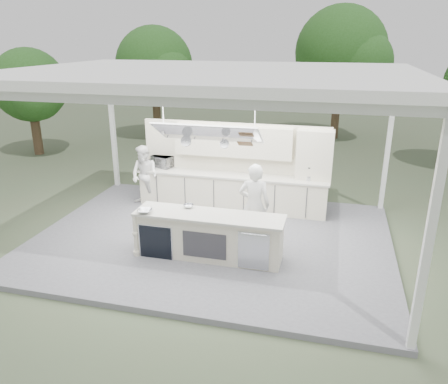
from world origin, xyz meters
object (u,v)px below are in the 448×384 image
(back_counter, at_px, (232,191))
(sous_chef, at_px, (145,176))
(head_chef, at_px, (254,205))
(demo_island, at_px, (208,236))

(back_counter, bearing_deg, sous_chef, -171.43)
(head_chef, distance_m, sous_chef, 3.70)
(back_counter, bearing_deg, head_chef, -63.87)
(demo_island, relative_size, head_chef, 1.67)
(demo_island, height_order, sous_chef, sous_chef)
(demo_island, relative_size, back_counter, 0.61)
(demo_island, distance_m, head_chef, 1.23)
(head_chef, relative_size, sous_chef, 1.13)
(demo_island, bearing_deg, sous_chef, 135.45)
(back_counter, xyz_separation_m, head_chef, (0.99, -2.01, 0.45))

